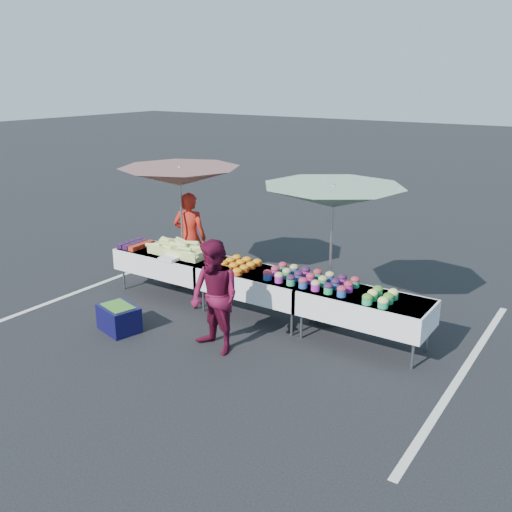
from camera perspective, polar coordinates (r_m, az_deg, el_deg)
The scene contains 17 objects.
ground at distance 9.06m, azimuth 0.00°, elevation -6.04°, with size 80.00×80.00×0.00m, color black.
stripe_left at distance 11.03m, azimuth -13.98°, elevation -2.16°, with size 0.10×5.00×0.00m, color silver.
stripe_right at distance 7.93m, azimuth 20.01°, elevation -10.81°, with size 0.10×5.00×0.00m, color silver.
table_left at distance 9.90m, azimuth -8.71°, elevation -0.55°, with size 1.86×0.81×0.75m.
table_center at distance 8.84m, azimuth 0.00°, elevation -2.58°, with size 1.86×0.81×0.75m.
table_right at distance 8.05m, azimuth 10.77°, elevation -4.98°, with size 1.86×0.81×0.75m.
berry_punnets at distance 10.27m, azimuth -11.93°, elevation 1.14°, with size 0.40×0.54×0.08m.
corn_pile at distance 9.69m, azimuth -7.47°, elevation 0.70°, with size 1.16×0.57×0.26m.
plastic_bags at distance 9.43m, azimuth -8.63°, elevation -0.24°, with size 0.30×0.25×0.05m, color white.
carrot_bowls at distance 8.95m, azimuth -1.90°, elevation -0.86°, with size 0.55×0.69×0.11m.
potato_cups at distance 8.30m, azimuth 5.47°, elevation -2.21°, with size 1.34×0.58×0.16m.
bean_baskets at distance 7.79m, azimuth 12.33°, elevation -3.97°, with size 0.36×0.50×0.15m.
vendor at distance 10.39m, azimuth -6.62°, elevation 1.83°, with size 0.61×0.40×1.66m, color red.
customer at distance 7.70m, azimuth -4.15°, elevation -4.15°, with size 0.76×0.59×1.57m, color #570D28.
umbrella_left at distance 10.01m, azimuth -7.63°, elevation 7.80°, with size 2.13×2.13×2.16m.
umbrella_right at distance 8.36m, azimuth 7.71°, elevation 5.80°, with size 2.48×2.48×2.15m.
storage_bin at distance 8.74m, azimuth -13.54°, elevation -6.01°, with size 0.70×0.58×0.40m.
Camera 1 is at (4.60, -6.91, 3.63)m, focal length 40.00 mm.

